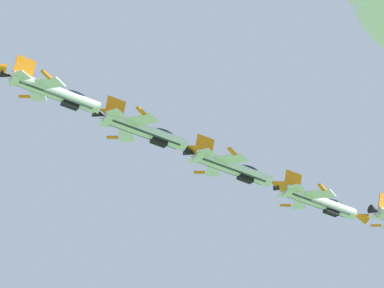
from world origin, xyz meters
The scene contains 4 objects.
fighter_jet_left_wing centered at (4.12, 101.24, 83.10)m, with size 13.50×11.81×4.75m.
fighter_jet_right_wing centered at (-7.40, 91.96, 83.23)m, with size 13.50×11.81×4.75m.
fighter_jet_left_outer centered at (-18.11, 83.37, 83.88)m, with size 13.50×11.85×4.61m.
fighter_jet_right_outer centered at (-28.20, 74.99, 84.28)m, with size 13.50×11.68×5.08m.
Camera 1 is at (1.28, -3.42, 1.66)m, focal length 84.71 mm.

